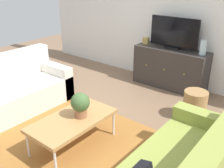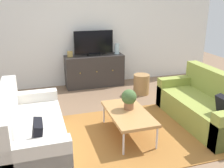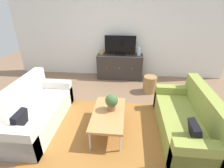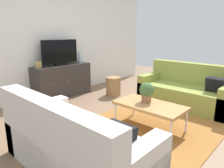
% 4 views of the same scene
% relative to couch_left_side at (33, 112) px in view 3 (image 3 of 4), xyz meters
% --- Properties ---
extents(ground_plane, '(10.00, 10.00, 0.00)m').
position_rel_couch_left_side_xyz_m(ground_plane, '(1.44, 0.10, -0.28)').
color(ground_plane, '#84664C').
extents(wall_back, '(6.40, 0.12, 2.70)m').
position_rel_couch_left_side_xyz_m(wall_back, '(1.44, 2.65, 1.07)').
color(wall_back, white).
rests_on(wall_back, ground_plane).
extents(area_rug, '(2.50, 1.90, 0.01)m').
position_rel_couch_left_side_xyz_m(area_rug, '(1.44, -0.05, -0.27)').
color(area_rug, '#9E662D').
rests_on(area_rug, ground_plane).
extents(couch_left_side, '(0.81, 1.77, 0.84)m').
position_rel_couch_left_side_xyz_m(couch_left_side, '(0.00, 0.00, 0.00)').
color(couch_left_side, silver).
rests_on(couch_left_side, ground_plane).
extents(couch_right_side, '(0.81, 1.77, 0.84)m').
position_rel_couch_left_side_xyz_m(couch_right_side, '(2.87, 0.00, 0.00)').
color(couch_right_side, olive).
rests_on(couch_right_side, ground_plane).
extents(coffee_table, '(0.57, 1.05, 0.39)m').
position_rel_couch_left_side_xyz_m(coffee_table, '(1.45, -0.03, 0.08)').
color(coffee_table, '#B7844C').
rests_on(coffee_table, ground_plane).
extents(potted_plant, '(0.23, 0.23, 0.31)m').
position_rel_couch_left_side_xyz_m(potted_plant, '(1.50, 0.07, 0.28)').
color(potted_plant, '#936042').
rests_on(potted_plant, coffee_table).
extents(tv_console, '(1.35, 0.47, 0.73)m').
position_rel_couch_left_side_xyz_m(tv_console, '(1.51, 2.37, 0.09)').
color(tv_console, '#332D2B').
rests_on(tv_console, ground_plane).
extents(flat_screen_tv, '(0.90, 0.16, 0.56)m').
position_rel_couch_left_side_xyz_m(flat_screen_tv, '(1.51, 2.39, 0.73)').
color(flat_screen_tv, black).
rests_on(flat_screen_tv, tv_console).
extents(glass_vase, '(0.11, 0.11, 0.24)m').
position_rel_couch_left_side_xyz_m(glass_vase, '(2.06, 2.37, 0.57)').
color(glass_vase, silver).
rests_on(glass_vase, tv_console).
extents(mantel_clock, '(0.11, 0.07, 0.13)m').
position_rel_couch_left_side_xyz_m(mantel_clock, '(0.96, 2.37, 0.52)').
color(mantel_clock, tan).
rests_on(mantel_clock, tv_console).
extents(wicker_basket, '(0.34, 0.34, 0.43)m').
position_rel_couch_left_side_xyz_m(wicker_basket, '(2.35, 1.54, -0.06)').
color(wicker_basket, '#9E7547').
rests_on(wicker_basket, ground_plane).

